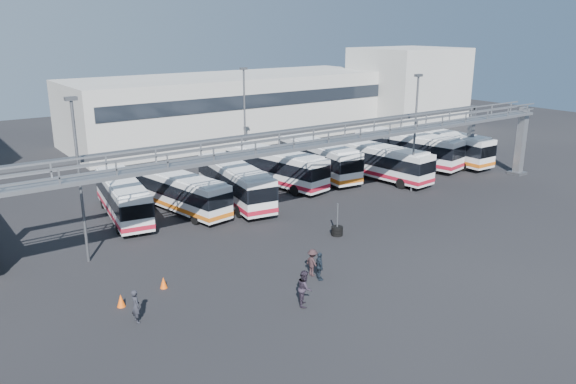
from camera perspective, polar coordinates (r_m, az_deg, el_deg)
ground at (r=38.16m, az=7.91°, el=-5.31°), size 140.00×140.00×0.00m
gantry at (r=40.80m, az=2.56°, el=4.37°), size 51.40×5.15×7.10m
warehouse at (r=74.00m, az=-5.55°, el=8.66°), size 42.00×14.00×8.00m
building_right at (r=85.45m, az=12.07°, el=10.45°), size 14.00×12.00×11.00m
light_pole_left at (r=35.60m, az=-20.47°, el=1.87°), size 0.70×0.35×10.21m
light_pole_mid at (r=49.68m, az=12.79°, el=6.45°), size 0.70×0.35×10.21m
light_pole_back at (r=56.09m, az=-4.43°, el=7.93°), size 0.70×0.35×10.21m
bus_2 at (r=44.15m, az=-16.44°, el=-0.44°), size 3.88×10.43×3.09m
bus_3 at (r=44.59m, az=-10.85°, el=0.08°), size 4.02×10.28×3.04m
bus_4 at (r=46.07m, az=-5.41°, el=1.04°), size 4.04×11.17×3.32m
bus_5 at (r=51.00m, az=-1.28°, el=2.64°), size 4.53×11.21×3.32m
bus_6 at (r=54.18m, az=3.06°, el=3.53°), size 3.86×11.53×3.44m
bus_7 at (r=53.87m, az=9.33°, el=3.15°), size 3.60×10.96×3.27m
bus_8 at (r=59.55m, az=12.02°, el=4.42°), size 4.91×11.85×3.51m
bus_9 at (r=61.91m, az=15.49°, el=4.58°), size 2.63×11.18×3.39m
pedestrian_a at (r=29.15m, az=-15.19°, el=-11.12°), size 0.44×0.65×1.74m
pedestrian_b at (r=29.71m, az=1.70°, el=-9.71°), size 1.16×1.20×1.95m
pedestrian_c at (r=33.06m, az=2.50°, el=-7.18°), size 0.64×1.08×1.64m
pedestrian_d at (r=32.53m, az=3.23°, el=-7.55°), size 0.73×1.07×1.69m
cone_left at (r=32.51m, az=-12.53°, el=-8.97°), size 0.47×0.47×0.66m
cone_right at (r=31.06m, az=-16.61°, el=-10.51°), size 0.57×0.57×0.70m
tire_stack at (r=39.42m, az=5.01°, el=-3.87°), size 0.82×0.82×2.33m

